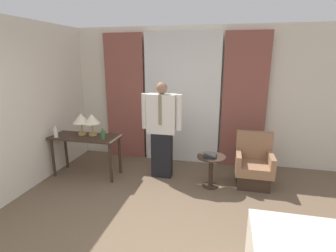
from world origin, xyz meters
name	(u,v)px	position (x,y,z in m)	size (l,w,h in m)	color
wall_back	(183,96)	(0.00, 3.11, 1.35)	(10.00, 0.06, 2.70)	silver
curtain_sheer_center	(182,100)	(0.00, 2.98, 1.29)	(1.50, 0.06, 2.58)	white
curtain_drape_left	(125,98)	(-1.20, 2.98, 1.29)	(0.82, 0.06, 2.58)	brown
curtain_drape_right	(244,102)	(1.20, 2.98, 1.29)	(0.82, 0.06, 2.58)	brown
desk	(86,142)	(-1.56, 1.92, 0.63)	(1.24, 0.52, 0.74)	#38281E
table_lamp_left	(81,119)	(-1.67, 2.01, 1.03)	(0.30, 0.30, 0.39)	tan
table_lamp_right	(92,120)	(-1.46, 2.01, 1.03)	(0.30, 0.30, 0.39)	tan
bottle_near_edge	(56,133)	(-2.03, 1.75, 0.83)	(0.07, 0.07, 0.21)	silver
bottle_by_lamp	(103,135)	(-1.18, 1.84, 0.82)	(0.08, 0.08, 0.18)	#336638
person	(162,128)	(-0.21, 2.17, 0.92)	(0.72, 0.24, 1.71)	black
armchair	(253,167)	(1.38, 2.19, 0.32)	(0.60, 0.57, 0.89)	#38281E
side_table	(211,166)	(0.68, 1.94, 0.37)	(0.47, 0.47, 0.55)	#38281E
book	(210,155)	(0.66, 1.93, 0.56)	(0.20, 0.22, 0.03)	black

